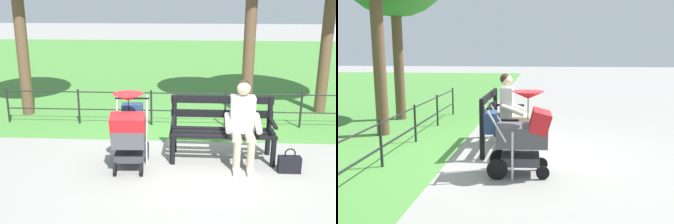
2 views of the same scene
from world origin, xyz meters
TOP-DOWN VIEW (x-y plane):
  - ground_plane at (0.00, 0.00)m, footprint 60.00×60.00m
  - grass_lawn at (0.00, -8.80)m, footprint 40.00×16.00m
  - park_bench at (-0.54, -0.12)m, footprint 1.61×0.62m
  - person_on_bench at (-0.83, 0.11)m, footprint 0.53×0.74m
  - stroller at (0.83, 0.37)m, footprint 0.54×0.91m
  - handbag at (-1.49, 0.39)m, footprint 0.32×0.14m
  - park_fence at (0.00, -1.69)m, footprint 7.22×0.04m

SIDE VIEW (x-z plane):
  - ground_plane at x=0.00m, z-range 0.00..0.00m
  - grass_lawn at x=0.00m, z-range 0.00..0.01m
  - handbag at x=-1.49m, z-range -0.06..0.31m
  - park_fence at x=0.00m, z-range 0.07..0.77m
  - park_bench at x=-0.54m, z-range 0.05..1.01m
  - stroller at x=0.83m, z-range 0.02..1.17m
  - person_on_bench at x=-0.83m, z-range 0.04..1.31m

